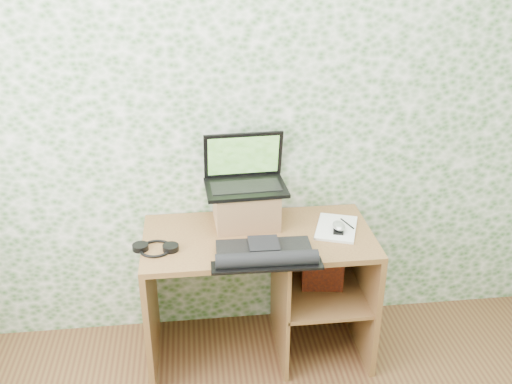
{
  "coord_description": "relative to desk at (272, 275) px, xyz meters",
  "views": [
    {
      "loc": [
        -0.31,
        -1.13,
        2.22
      ],
      "look_at": [
        -0.02,
        1.39,
        1.02
      ],
      "focal_mm": 40.0,
      "sensor_mm": 36.0,
      "label": 1
    }
  ],
  "objects": [
    {
      "name": "wall_back",
      "position": [
        -0.08,
        0.28,
        0.82
      ],
      "size": [
        3.5,
        0.0,
        3.5
      ],
      "primitive_type": "plane",
      "rotation": [
        1.57,
        0.0,
        0.0
      ],
      "color": "white",
      "rests_on": "ground"
    },
    {
      "name": "desk",
      "position": [
        0.0,
        0.0,
        0.0
      ],
      "size": [
        1.2,
        0.6,
        0.75
      ],
      "color": "brown",
      "rests_on": "floor"
    },
    {
      "name": "riser",
      "position": [
        -0.13,
        0.12,
        0.37
      ],
      "size": [
        0.35,
        0.29,
        0.2
      ],
      "primitive_type": "cube",
      "rotation": [
        0.0,
        0.0,
        0.05
      ],
      "color": "brown",
      "rests_on": "desk"
    },
    {
      "name": "laptop",
      "position": [
        -0.13,
        0.16,
        0.54
      ],
      "size": [
        0.44,
        0.32,
        0.28
      ],
      "rotation": [
        0.0,
        0.0,
        0.05
      ],
      "color": "black",
      "rests_on": "riser"
    },
    {
      "name": "keyboard",
      "position": [
        -0.07,
        -0.26,
        0.29
      ],
      "size": [
        0.53,
        0.28,
        0.07
      ],
      "rotation": [
        0.0,
        0.0,
        -0.02
      ],
      "color": "black",
      "rests_on": "desk"
    },
    {
      "name": "headphones",
      "position": [
        -0.6,
        -0.11,
        0.28
      ],
      "size": [
        0.23,
        0.19,
        0.03
      ],
      "rotation": [
        0.0,
        0.0,
        -0.16
      ],
      "color": "black",
      "rests_on": "desk"
    },
    {
      "name": "notepad",
      "position": [
        0.34,
        -0.01,
        0.28
      ],
      "size": [
        0.29,
        0.34,
        0.01
      ],
      "primitive_type": "cube",
      "rotation": [
        0.0,
        0.0,
        -0.34
      ],
      "color": "white",
      "rests_on": "desk"
    },
    {
      "name": "mouse",
      "position": [
        0.34,
        -0.05,
        0.3
      ],
      "size": [
        0.09,
        0.12,
        0.03
      ],
      "primitive_type": "ellipsoid",
      "rotation": [
        0.0,
        0.0,
        -0.28
      ],
      "color": "#BBBBBD",
      "rests_on": "notepad"
    },
    {
      "name": "pen",
      "position": [
        0.41,
        0.01,
        0.29
      ],
      "size": [
        0.05,
        0.12,
        0.01
      ],
      "primitive_type": "cylinder",
      "rotation": [
        1.57,
        0.0,
        0.33
      ],
      "color": "black",
      "rests_on": "notepad"
    },
    {
      "name": "red_box",
      "position": [
        0.28,
        -0.03,
        0.04
      ],
      "size": [
        0.23,
        0.1,
        0.27
      ],
      "primitive_type": "cube",
      "rotation": [
        0.0,
        0.0,
        -0.14
      ],
      "color": "maroon",
      "rests_on": "desk"
    }
  ]
}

